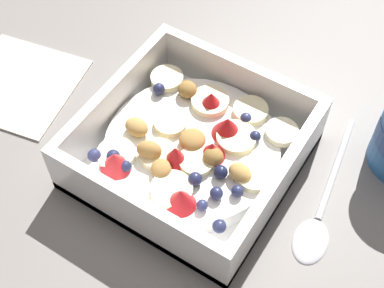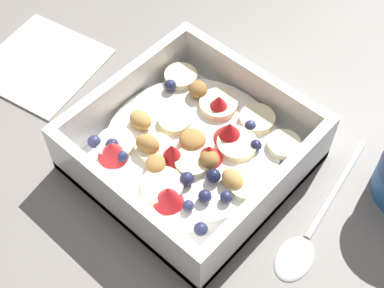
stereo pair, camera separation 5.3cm
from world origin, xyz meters
TOP-DOWN VIEW (x-y plane):
  - ground_plane at (0.00, 0.00)m, footprint 2.40×2.40m
  - fruit_bowl at (0.02, 0.02)m, footprint 0.19×0.19m
  - spoon at (0.15, 0.03)m, footprint 0.05×0.17m
  - folded_napkin at (-0.19, 0.00)m, footprint 0.14×0.14m

SIDE VIEW (x-z plane):
  - ground_plane at x=0.00m, z-range 0.00..0.00m
  - folded_napkin at x=-0.19m, z-range 0.00..0.01m
  - spoon at x=0.15m, z-range 0.00..0.01m
  - fruit_bowl at x=0.02m, z-range -0.01..0.05m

